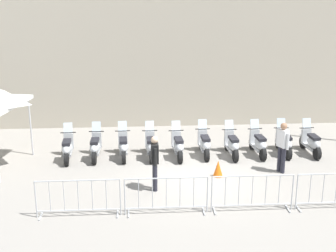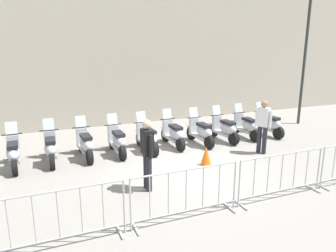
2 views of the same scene
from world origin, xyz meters
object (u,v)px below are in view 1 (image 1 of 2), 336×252
Objects in this scene: motorcycle_5 at (204,144)px; motorcycle_9 at (311,143)px; motorcycle_2 at (123,146)px; barrier_segment_0 at (78,198)px; motorcycle_8 at (284,143)px; motorcycle_6 at (232,145)px; officer_mid_plaza at (282,145)px; barrier_segment_3 at (336,191)px; officer_by_barriers at (155,160)px; motorcycle_3 at (151,146)px; motorcycle_7 at (258,144)px; barrier_segment_2 at (252,193)px; motorcycle_4 at (178,146)px; barrier_segment_1 at (166,196)px; motorcycle_0 at (68,148)px; traffic_cone at (218,169)px; motorcycle_1 at (95,147)px.

motorcycle_5 is 3.98m from motorcycle_9.
motorcycle_5 and motorcycle_9 have the same top height.
motorcycle_2 is 4.54m from barrier_segment_0.
motorcycle_9 is (0.99, 0.13, 0.00)m from motorcycle_8.
motorcycle_6 is 2.15m from officer_mid_plaza.
officer_by_barriers reaches higher than barrier_segment_3.
motorcycle_3 is at bearing -168.10° from motorcycle_8.
motorcycle_3 is at bearing -166.04° from motorcycle_5.
motorcycle_5 and motorcycle_7 have the same top height.
motorcycle_3 is 5.12m from barrier_segment_2.
motorcycle_4 is 0.99× the size of motorcycle_8.
motorcycle_4 is 0.98× the size of officer_by_barriers.
motorcycle_5 is 6.03m from barrier_segment_0.
motorcycle_9 is (1.95, 0.38, 0.00)m from motorcycle_7.
motorcycle_2 is 4.59m from barrier_segment_1.
motorcycle_0 and motorcycle_7 have the same top height.
motorcycle_7 is 0.75× the size of barrier_segment_3.
motorcycle_8 is at bearing 54.81° from barrier_segment_1.
barrier_segment_1 is (-2.74, -4.99, 0.07)m from motorcycle_7.
motorcycle_6 is at bearing 69.58° from barrier_segment_1.
barrier_segment_3 is at bearing -35.17° from motorcycle_4.
motorcycle_0 and motorcycle_6 have the same top height.
officer_mid_plaza is (0.68, -1.53, 0.53)m from motorcycle_7.
motorcycle_2 is at bearing 121.73° from officer_by_barriers.
officer_by_barriers is (-2.90, 1.02, 0.45)m from barrier_segment_2.
motorcycle_8 is at bearing 14.18° from motorcycle_6.
barrier_segment_3 is at bearing -64.49° from motorcycle_7.
motorcycle_6 is 0.76× the size of barrier_segment_2.
barrier_segment_1 is 3.12m from traffic_cone.
barrier_segment_0 is 4.09× the size of traffic_cone.
motorcycle_7 reaches higher than barrier_segment_0.
motorcycle_0 is at bearing -167.95° from motorcycle_8.
motorcycle_8 is (0.96, 0.25, 0.00)m from motorcycle_7.
traffic_cone is (3.47, -1.25, -0.18)m from motorcycle_2.
motorcycle_6 is (1.00, 0.06, 0.00)m from motorcycle_5.
officer_mid_plaza is (7.49, -0.12, 0.53)m from motorcycle_0.
officer_by_barriers is (-3.30, -3.50, 0.53)m from motorcycle_7.
barrier_segment_1 is (0.18, -4.37, 0.07)m from motorcycle_4.
officer_mid_plaza is at bearing -66.10° from motorcycle_7.
officer_by_barriers reaches higher than motorcycle_8.
motorcycle_4 reaches higher than traffic_cone.
officer_by_barriers is (2.56, -2.35, 0.53)m from motorcycle_1.
motorcycle_0 is 0.76× the size of barrier_segment_1.
motorcycle_7 and motorcycle_9 have the same top height.
barrier_segment_1 reaches higher than traffic_cone.
traffic_cone is at bearing 150.95° from barrier_segment_3.
barrier_segment_2 is at bearing -57.15° from motorcycle_4.
officer_mid_plaza is at bearing 45.43° from barrier_segment_1.
motorcycle_1 and motorcycle_5 have the same top height.
motorcycle_0 is at bearing 171.84° from traffic_cone.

